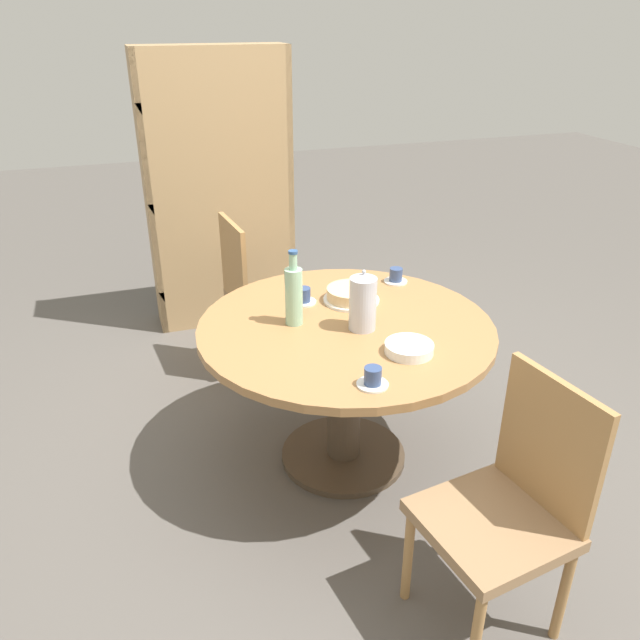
{
  "coord_description": "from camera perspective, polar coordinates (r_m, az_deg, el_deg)",
  "views": [
    {
      "loc": [
        -0.86,
        -2.2,
        1.89
      ],
      "look_at": [
        0.0,
        0.34,
        0.56
      ],
      "focal_mm": 35.0,
      "sensor_mm": 36.0,
      "label": 1
    }
  ],
  "objects": [
    {
      "name": "cup_a",
      "position": [
        3.06,
        6.95,
        3.97
      ],
      "size": [
        0.11,
        0.11,
        0.07
      ],
      "color": "silver",
      "rests_on": "dining_table"
    },
    {
      "name": "coffee_pot",
      "position": [
        2.56,
        3.94,
        1.66
      ],
      "size": [
        0.11,
        0.11,
        0.26
      ],
      "color": "silver",
      "rests_on": "dining_table"
    },
    {
      "name": "chair_b",
      "position": [
        3.53,
        -5.67,
        2.57
      ],
      "size": [
        0.46,
        0.46,
        0.9
      ],
      "rotation": [
        0.0,
        0.0,
        7.95
      ],
      "color": "#A87A47",
      "rests_on": "ground_plane"
    },
    {
      "name": "water_bottle",
      "position": [
        2.59,
        -2.41,
        2.35
      ],
      "size": [
        0.07,
        0.07,
        0.33
      ],
      "color": "#99C6A3",
      "rests_on": "dining_table"
    },
    {
      "name": "cup_b",
      "position": [
        2.21,
        4.84,
        -5.33
      ],
      "size": [
        0.11,
        0.11,
        0.07
      ],
      "color": "silver",
      "rests_on": "dining_table"
    },
    {
      "name": "ground_plane",
      "position": [
        3.03,
        2.12,
        -12.39
      ],
      "size": [
        14.0,
        14.0,
        0.0
      ],
      "primitive_type": "plane",
      "color": "#56514C"
    },
    {
      "name": "plate_stack",
      "position": [
        2.43,
        8.15,
        -2.56
      ],
      "size": [
        0.19,
        0.19,
        0.04
      ],
      "color": "white",
      "rests_on": "dining_table"
    },
    {
      "name": "bookshelf",
      "position": [
        4.08,
        -9.19,
        10.67
      ],
      "size": [
        0.91,
        0.28,
        1.73
      ],
      "rotation": [
        0.0,
        0.0,
        3.14
      ],
      "color": "tan",
      "rests_on": "ground_plane"
    },
    {
      "name": "dining_table",
      "position": [
        2.72,
        2.31,
        -3.4
      ],
      "size": [
        1.26,
        1.26,
        0.71
      ],
      "color": "#473828",
      "rests_on": "ground_plane"
    },
    {
      "name": "chair_a",
      "position": [
        2.17,
        16.91,
        -15.86
      ],
      "size": [
        0.48,
        0.48,
        0.9
      ],
      "rotation": [
        0.0,
        0.0,
        4.85
      ],
      "color": "#A87A47",
      "rests_on": "ground_plane"
    },
    {
      "name": "cup_c",
      "position": [
        2.82,
        -1.5,
        2.14
      ],
      "size": [
        0.11,
        0.11,
        0.07
      ],
      "color": "silver",
      "rests_on": "dining_table"
    },
    {
      "name": "cake_main",
      "position": [
        2.84,
        2.89,
        2.31
      ],
      "size": [
        0.26,
        0.26,
        0.06
      ],
      "color": "white",
      "rests_on": "dining_table"
    }
  ]
}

